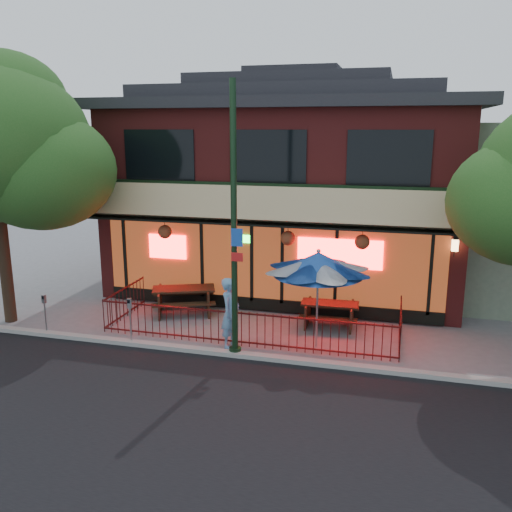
{
  "coord_description": "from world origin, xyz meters",
  "views": [
    {
      "loc": [
        3.93,
        -13.16,
        5.85
      ],
      "look_at": [
        -0.06,
        2.0,
        2.13
      ],
      "focal_mm": 38.0,
      "sensor_mm": 36.0,
      "label": 1
    }
  ],
  "objects": [
    {
      "name": "ground",
      "position": [
        0.0,
        0.0,
        0.0
      ],
      "size": [
        80.0,
        80.0,
        0.0
      ],
      "primitive_type": "plane",
      "color": "gray",
      "rests_on": "ground"
    },
    {
      "name": "asphalt_street",
      "position": [
        0.0,
        -6.0,
        0.0
      ],
      "size": [
        80.0,
        11.0,
        0.0
      ],
      "primitive_type": "cube",
      "color": "black",
      "rests_on": "ground"
    },
    {
      "name": "curb",
      "position": [
        0.0,
        -0.5,
        0.06
      ],
      "size": [
        80.0,
        0.25,
        0.12
      ],
      "primitive_type": "cube",
      "color": "#999993",
      "rests_on": "ground"
    },
    {
      "name": "restaurant_building",
      "position": [
        0.0,
        7.11,
        4.13
      ],
      "size": [
        12.96,
        9.49,
        8.05
      ],
      "color": "maroon",
      "rests_on": "ground"
    },
    {
      "name": "patio_fence",
      "position": [
        0.0,
        0.5,
        0.63
      ],
      "size": [
        8.44,
        2.62,
        1.0
      ],
      "color": "#420E0E",
      "rests_on": "ground"
    },
    {
      "name": "street_light",
      "position": [
        0.0,
        -0.4,
        3.15
      ],
      "size": [
        0.43,
        0.32,
        7.0
      ],
      "color": "black",
      "rests_on": "ground"
    },
    {
      "name": "picnic_table_left",
      "position": [
        -2.57,
        2.36,
        0.55
      ],
      "size": [
        2.4,
        2.14,
        0.84
      ],
      "color": "#311F11",
      "rests_on": "ground"
    },
    {
      "name": "picnic_table_right",
      "position": [
        2.13,
        2.4,
        0.48
      ],
      "size": [
        1.74,
        1.36,
        0.73
      ],
      "color": "#391F14",
      "rests_on": "ground"
    },
    {
      "name": "patio_umbrella",
      "position": [
        1.99,
        0.7,
        2.34
      ],
      "size": [
        2.4,
        2.4,
        2.74
      ],
      "color": "gray",
      "rests_on": "ground"
    },
    {
      "name": "pedestrian",
      "position": [
        -0.28,
        0.1,
        0.97
      ],
      "size": [
        0.54,
        0.76,
        1.95
      ],
      "primitive_type": "imported",
      "rotation": [
        0.0,
        0.0,
        1.46
      ],
      "color": "#649BC8",
      "rests_on": "ground"
    },
    {
      "name": "parking_meter_near",
      "position": [
        -2.99,
        -0.45,
        0.9
      ],
      "size": [
        0.14,
        0.13,
        1.33
      ],
      "color": "#979CA0",
      "rests_on": "ground"
    },
    {
      "name": "parking_meter_far",
      "position": [
        -5.72,
        -0.4,
        0.81
      ],
      "size": [
        0.12,
        0.1,
        1.2
      ],
      "color": "gray",
      "rests_on": "ground"
    }
  ]
}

